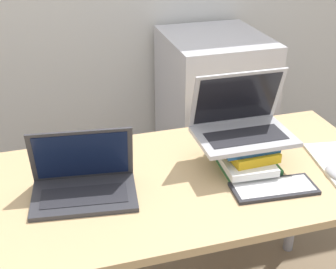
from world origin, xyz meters
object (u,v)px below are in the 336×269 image
Objects in this scene: book_stack at (243,151)px; mouse at (336,173)px; laptop_left at (84,182)px; laptop_on_books at (242,124)px; wireless_keyboard at (274,188)px; mini_fridge at (211,132)px.

book_stack is 0.34m from mouse.
laptop_left is 0.60m from laptop_on_books.
wireless_keyboard is (0.03, -0.19, -0.05)m from book_stack.
wireless_keyboard is 2.92× the size of mouse.
laptop_left is 0.89m from mouse.
laptop_left reaches higher than wireless_keyboard.
book_stack is (0.59, 0.03, 0.01)m from laptop_left.
book_stack is at bearing 99.35° from wireless_keyboard.
laptop_left is 0.59m from book_stack.
laptop_left is at bearing -177.52° from book_stack.
mouse is 0.10× the size of mini_fridge.
laptop_on_books reaches higher than mini_fridge.
book_stack is 0.78m from mini_fridge.
laptop_on_books is at bearing 101.23° from book_stack.
laptop_on_books is at bearing 99.56° from wireless_keyboard.
wireless_keyboard is 0.93m from mini_fridge.
laptop_on_books reaches higher than mouse.
laptop_left is 1.24× the size of wireless_keyboard.
laptop_on_books is 1.17× the size of wireless_keyboard.
mini_fridge reaches higher than mouse.
mouse is at bearing -81.83° from mini_fridge.
laptop_left is 1.08m from mini_fridge.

